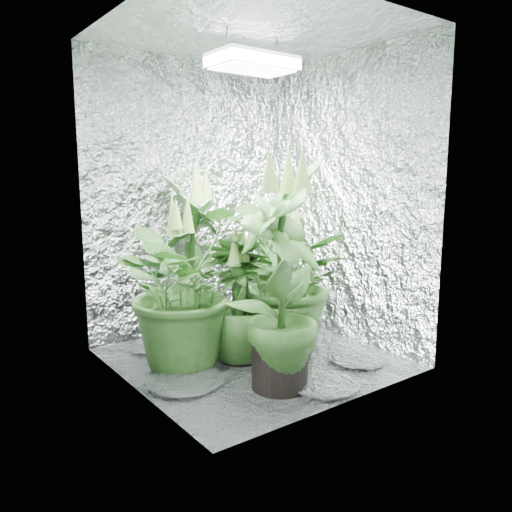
{
  "coord_description": "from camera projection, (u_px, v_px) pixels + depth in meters",
  "views": [
    {
      "loc": [
        -1.82,
        -2.48,
        1.18
      ],
      "look_at": [
        0.02,
        0.0,
        0.67
      ],
      "focal_mm": 35.0,
      "sensor_mm": 36.0,
      "label": 1
    }
  ],
  "objects": [
    {
      "name": "ground",
      "position": [
        253.0,
        358.0,
        3.23
      ],
      "size": [
        1.6,
        1.6,
        0.0
      ],
      "primitive_type": "plane",
      "color": "silver",
      "rests_on": "ground"
    },
    {
      "name": "walls",
      "position": [
        253.0,
        203.0,
        3.07
      ],
      "size": [
        1.62,
        1.62,
        2.0
      ],
      "color": "silver",
      "rests_on": "ground"
    },
    {
      "name": "ceiling",
      "position": [
        253.0,
        31.0,
        2.91
      ],
      "size": [
        1.6,
        1.6,
        0.01
      ],
      "primitive_type": "cube",
      "color": "silver",
      "rests_on": "walls"
    },
    {
      "name": "grow_lamp",
      "position": [
        253.0,
        63.0,
        2.93
      ],
      "size": [
        0.5,
        0.3,
        0.22
      ],
      "color": "gray",
      "rests_on": "ceiling"
    },
    {
      "name": "plant_a",
      "position": [
        183.0,
        287.0,
        3.01
      ],
      "size": [
        1.07,
        1.07,
        1.06
      ],
      "rotation": [
        0.0,
        0.0,
        0.26
      ],
      "color": "black",
      "rests_on": "ground"
    },
    {
      "name": "plant_b",
      "position": [
        192.0,
        258.0,
        3.6
      ],
      "size": [
        0.79,
        0.79,
        1.25
      ],
      "rotation": [
        0.0,
        0.0,
        1.17
      ],
      "color": "black",
      "rests_on": "ground"
    },
    {
      "name": "plant_c",
      "position": [
        271.0,
        267.0,
        4.02
      ],
      "size": [
        0.6,
        0.6,
        0.97
      ],
      "rotation": [
        0.0,
        0.0,
        1.27
      ],
      "color": "black",
      "rests_on": "ground"
    },
    {
      "name": "plant_d",
      "position": [
        240.0,
        301.0,
        3.13
      ],
      "size": [
        0.62,
        0.62,
        0.86
      ],
      "rotation": [
        0.0,
        0.0,
        2.34
      ],
      "color": "black",
      "rests_on": "ground"
    },
    {
      "name": "plant_e",
      "position": [
        285.0,
        281.0,
        3.22
      ],
      "size": [
        1.05,
        1.05,
        1.05
      ],
      "rotation": [
        0.0,
        0.0,
        3.41
      ],
      "color": "black",
      "rests_on": "ground"
    },
    {
      "name": "plant_f",
      "position": [
        281.0,
        278.0,
        2.69
      ],
      "size": [
        0.89,
        0.89,
        1.34
      ],
      "rotation": [
        0.0,
        0.0,
        4.19
      ],
      "color": "black",
      "rests_on": "ground"
    },
    {
      "name": "circulation_fan",
      "position": [
        294.0,
        310.0,
        3.75
      ],
      "size": [
        0.18,
        0.35,
        0.41
      ],
      "rotation": [
        0.0,
        0.0,
        0.16
      ],
      "color": "black",
      "rests_on": "ground"
    },
    {
      "name": "plant_label",
      "position": [
        293.0,
        335.0,
        2.76
      ],
      "size": [
        0.05,
        0.04,
        0.08
      ],
      "primitive_type": "cube",
      "rotation": [
        -0.21,
        0.0,
        0.46
      ],
      "color": "white",
      "rests_on": "plant_f"
    }
  ]
}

